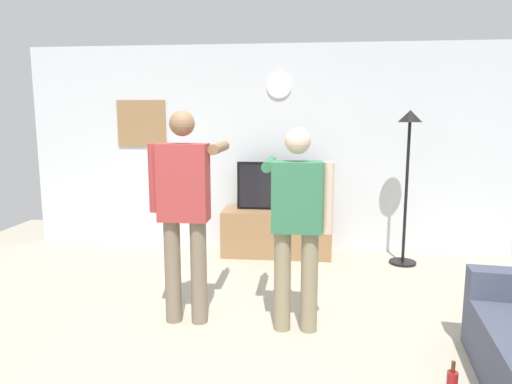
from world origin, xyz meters
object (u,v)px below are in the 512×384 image
at_px(person_standing_nearer_lamp, 184,205).
at_px(person_standing_nearer_couch, 297,218).
at_px(television, 277,186).
at_px(floor_lamp, 408,155).
at_px(tv_stand, 277,232).
at_px(wall_clock, 279,86).
at_px(framed_picture, 142,123).

bearing_deg(person_standing_nearer_lamp, person_standing_nearer_couch, -3.58).
xyz_separation_m(television, floor_lamp, (1.56, -0.27, 0.43)).
distance_m(tv_stand, wall_clock, 1.90).
bearing_deg(person_standing_nearer_couch, wall_clock, 96.86).
distance_m(tv_stand, person_standing_nearer_lamp, 2.30).
xyz_separation_m(tv_stand, person_standing_nearer_lamp, (-0.66, -2.07, 0.75)).
bearing_deg(tv_stand, person_standing_nearer_lamp, -107.65).
bearing_deg(person_standing_nearer_couch, television, 97.62).
bearing_deg(wall_clock, person_standing_nearer_lamp, -105.59).
bearing_deg(wall_clock, tv_stand, -90.00).
height_order(tv_stand, television, television).
distance_m(tv_stand, floor_lamp, 1.88).
bearing_deg(framed_picture, person_standing_nearer_couch, -48.52).
relative_size(framed_picture, floor_lamp, 0.36).
relative_size(wall_clock, floor_lamp, 0.17).
height_order(tv_stand, wall_clock, wall_clock).
bearing_deg(television, tv_stand, -90.00).
relative_size(wall_clock, person_standing_nearer_couch, 0.19).
height_order(wall_clock, floor_lamp, wall_clock).
distance_m(wall_clock, person_standing_nearer_lamp, 2.70).
distance_m(television, person_standing_nearer_lamp, 2.22).
height_order(television, floor_lamp, floor_lamp).
bearing_deg(person_standing_nearer_couch, tv_stand, 97.78).
xyz_separation_m(tv_stand, person_standing_nearer_couch, (0.29, -2.13, 0.66)).
bearing_deg(person_standing_nearer_lamp, tv_stand, 72.35).
height_order(framed_picture, person_standing_nearer_lamp, framed_picture).
xyz_separation_m(wall_clock, floor_lamp, (1.56, -0.51, -0.85)).
xyz_separation_m(person_standing_nearer_lamp, person_standing_nearer_couch, (0.95, -0.06, -0.08)).
distance_m(television, wall_clock, 1.30).
distance_m(floor_lamp, person_standing_nearer_couch, 2.32).
height_order(person_standing_nearer_lamp, person_standing_nearer_couch, person_standing_nearer_lamp).
xyz_separation_m(television, person_standing_nearer_couch, (0.29, -2.18, 0.06)).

